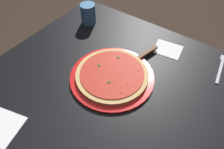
# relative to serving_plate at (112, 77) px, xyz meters

# --- Properties ---
(restaurant_table) EXTENTS (1.03, 0.95, 0.75)m
(restaurant_table) POSITION_rel_serving_plate_xyz_m (0.02, -0.03, -0.13)
(restaurant_table) COLOR black
(restaurant_table) RESTS_ON ground_plane
(serving_plate) EXTENTS (0.35, 0.35, 0.01)m
(serving_plate) POSITION_rel_serving_plate_xyz_m (0.00, 0.00, 0.00)
(serving_plate) COLOR red
(serving_plate) RESTS_ON restaurant_table
(pizza) EXTENTS (0.30, 0.30, 0.02)m
(pizza) POSITION_rel_serving_plate_xyz_m (0.00, 0.00, 0.02)
(pizza) COLOR #DBB26B
(pizza) RESTS_ON serving_plate
(pizza_server) EXTENTS (0.10, 0.22, 0.01)m
(pizza_server) POSITION_rel_serving_plate_xyz_m (0.04, 0.16, 0.01)
(pizza_server) COLOR silver
(pizza_server) RESTS_ON serving_plate
(cup_tall_drink) EXTENTS (0.08, 0.08, 0.10)m
(cup_tall_drink) POSITION_rel_serving_plate_xyz_m (-0.33, 0.25, 0.05)
(cup_tall_drink) COLOR teal
(cup_tall_drink) RESTS_ON restaurant_table
(napkin_folded_right) EXTENTS (0.16, 0.16, 0.00)m
(napkin_folded_right) POSITION_rel_serving_plate_xyz_m (-0.18, -0.41, -0.00)
(napkin_folded_right) COLOR white
(napkin_folded_right) RESTS_ON restaurant_table
(napkin_loose_left) EXTENTS (0.14, 0.12, 0.00)m
(napkin_loose_left) POSITION_rel_serving_plate_xyz_m (0.11, 0.30, -0.00)
(napkin_loose_left) COLOR white
(napkin_loose_left) RESTS_ON restaurant_table
(fork) EXTENTS (0.04, 0.19, 0.00)m
(fork) POSITION_rel_serving_plate_xyz_m (0.36, 0.32, -0.00)
(fork) COLOR silver
(fork) RESTS_ON restaurant_table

